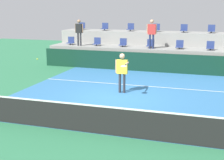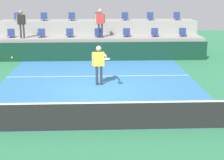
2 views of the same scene
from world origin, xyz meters
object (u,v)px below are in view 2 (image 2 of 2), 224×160
(stadium_chair_lower_right, at_px, (155,33))
(spectator_in_grey, at_px, (100,20))
(stadium_chair_lower_mid_left, at_px, (70,34))
(stadium_chair_upper_left, at_px, (44,17))
(stadium_chair_lower_far_left, at_px, (11,34))
(stadium_chair_upper_mid_right, at_px, (125,17))
(stadium_chair_lower_mid_right, at_px, (127,33))
(stadium_chair_upper_far_left, at_px, (17,17))
(spectator_leaning_on_rail, at_px, (22,21))
(stadium_chair_upper_mid_left, at_px, (72,17))
(tennis_ball, at_px, (12,58))
(stadium_chair_upper_center, at_px, (98,17))
(tennis_player, at_px, (99,61))
(stadium_chair_lower_center, at_px, (98,33))
(stadium_chair_lower_far_right, at_px, (183,33))
(stadium_chair_upper_far_right, at_px, (177,17))
(stadium_chair_lower_left, at_px, (41,34))
(stadium_chair_upper_right, at_px, (150,17))

(stadium_chair_lower_right, distance_m, spectator_in_grey, 3.54)
(stadium_chair_lower_mid_left, distance_m, stadium_chair_upper_left, 2.70)
(stadium_chair_lower_far_left, bearing_deg, stadium_chair_upper_mid_right, 14.07)
(stadium_chair_lower_mid_right, relative_size, spectator_in_grey, 0.30)
(stadium_chair_upper_far_left, height_order, spectator_leaning_on_rail, spectator_leaning_on_rail)
(stadium_chair_lower_right, relative_size, stadium_chair_upper_mid_left, 1.00)
(stadium_chair_upper_left, height_order, stadium_chair_upper_mid_left, same)
(stadium_chair_upper_left, height_order, tennis_ball, stadium_chair_upper_left)
(stadium_chair_upper_left, bearing_deg, stadium_chair_lower_right, -14.14)
(stadium_chair_upper_left, distance_m, stadium_chair_upper_center, 3.60)
(stadium_chair_upper_far_left, distance_m, tennis_player, 9.85)
(stadium_chair_lower_center, height_order, tennis_player, stadium_chair_lower_center)
(stadium_chair_lower_mid_left, xyz_separation_m, tennis_player, (1.79, -6.37, -0.37))
(spectator_in_grey, bearing_deg, stadium_chair_lower_far_right, 4.24)
(stadium_chair_lower_far_left, height_order, stadium_chair_lower_mid_left, same)
(stadium_chair_upper_far_right, bearing_deg, stadium_chair_lower_right, -134.56)
(stadium_chair_lower_right, xyz_separation_m, stadium_chair_upper_left, (-7.14, 1.80, 0.85))
(stadium_chair_upper_left, xyz_separation_m, stadium_chair_upper_mid_right, (5.40, 0.00, 0.00))
(stadium_chair_lower_center, relative_size, stadium_chair_lower_right, 1.00)
(stadium_chair_lower_center, bearing_deg, stadium_chair_upper_center, 89.71)
(stadium_chair_upper_mid_left, bearing_deg, stadium_chair_lower_mid_right, -27.05)
(spectator_leaning_on_rail, relative_size, tennis_ball, 24.63)
(stadium_chair_upper_mid_right, bearing_deg, stadium_chair_lower_right, -45.93)
(stadium_chair_lower_mid_right, height_order, stadium_chair_upper_left, stadium_chair_upper_left)
(stadium_chair_upper_mid_right, xyz_separation_m, tennis_ball, (-5.20, -9.49, -0.75))
(stadium_chair_lower_left, distance_m, stadium_chair_upper_mid_left, 2.66)
(stadium_chair_lower_far_left, height_order, stadium_chair_upper_right, stadium_chair_upper_right)
(stadium_chair_upper_left, height_order, tennis_player, stadium_chair_upper_left)
(stadium_chair_lower_center, relative_size, stadium_chair_upper_far_right, 1.00)
(stadium_chair_lower_far_right, xyz_separation_m, stadium_chair_upper_left, (-8.91, 1.80, 0.85))
(stadium_chair_lower_far_left, bearing_deg, stadium_chair_lower_center, 0.00)
(stadium_chair_lower_mid_right, bearing_deg, stadium_chair_upper_mid_right, 88.96)
(stadium_chair_upper_far_right, bearing_deg, stadium_chair_lower_mid_right, -153.10)
(stadium_chair_upper_left, bearing_deg, stadium_chair_upper_right, 0.00)
(stadium_chair_lower_far_right, height_order, spectator_in_grey, spectator_in_grey)
(stadium_chair_lower_far_left, relative_size, spectator_in_grey, 0.30)
(stadium_chair_upper_mid_right, xyz_separation_m, spectator_leaning_on_rail, (-6.39, -2.18, -0.06))
(stadium_chair_lower_far_left, relative_size, stadium_chair_lower_center, 1.00)
(stadium_chair_lower_center, height_order, tennis_ball, stadium_chair_lower_center)
(stadium_chair_lower_far_left, relative_size, stadium_chair_upper_mid_right, 1.00)
(stadium_chair_lower_far_right, height_order, stadium_chair_upper_right, stadium_chair_upper_right)
(stadium_chair_lower_mid_right, xyz_separation_m, stadium_chair_upper_far_right, (3.55, 1.80, 0.85))
(stadium_chair_upper_left, xyz_separation_m, stadium_chair_upper_right, (7.11, 0.00, 0.00))
(stadium_chair_lower_mid_left, relative_size, stadium_chair_upper_far_left, 1.00)
(stadium_chair_upper_right, height_order, spectator_in_grey, spectator_in_grey)
(stadium_chair_lower_mid_left, xyz_separation_m, spectator_in_grey, (1.90, -0.38, 0.84))
(stadium_chair_lower_center, bearing_deg, stadium_chair_lower_mid_left, 180.00)
(stadium_chair_upper_mid_left, bearing_deg, stadium_chair_lower_far_right, -14.29)
(spectator_leaning_on_rail, bearing_deg, stadium_chair_upper_far_left, 108.94)
(stadium_chair_upper_mid_left, distance_m, stadium_chair_upper_center, 1.76)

